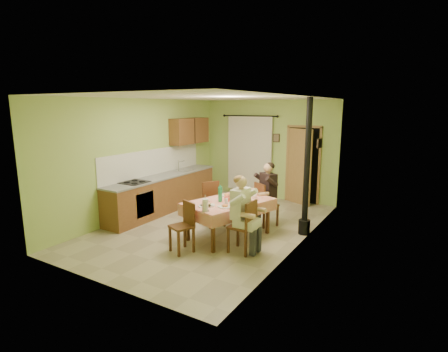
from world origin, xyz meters
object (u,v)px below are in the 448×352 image
Objects in this scene: man_far at (267,187)px; stove_flue at (306,186)px; chair_near at (182,236)px; chair_left at (214,212)px; man_right at (242,205)px; dining_table at (229,219)px; chair_right at (242,237)px; chair_far at (266,212)px.

stove_flue is at bearing 26.20° from man_far.
chair_near is 0.96× the size of chair_left.
chair_near is at bearing 121.37° from man_right.
chair_left is (-0.65, 0.46, -0.09)m from dining_table.
chair_right is (0.94, 0.55, 0.00)m from chair_near.
man_right is (-0.01, 0.00, 0.59)m from chair_right.
dining_table is at bearing -143.02° from stove_flue.
man_far is at bearing 173.17° from stove_flue.
dining_table is at bearing 49.15° from chair_right.
dining_table is 0.80m from chair_left.
chair_right reaches higher than dining_table.
chair_left is at bearing 162.49° from dining_table.
man_far is (-0.23, 1.58, 0.59)m from chair_right.
chair_far is at bearing 9.35° from chair_right.
stove_flue is at bearing -106.75° from chair_near.
chair_left is 0.34× the size of stove_flue.
chair_near is at bearing -128.65° from stove_flue.
chair_near is 0.66× the size of man_far.
chair_far is 1.16m from chair_left.
chair_near is 1.56m from chair_left.
stove_flue is (1.92, 0.50, 0.73)m from chair_left.
chair_near is 1.23m from man_right.
chair_right is 1.58m from chair_left.
chair_left is 0.70× the size of man_right.
man_far is (0.71, 2.14, 0.59)m from chair_near.
stove_flue is (0.68, 1.47, 0.73)m from chair_right.
dining_table is 0.92m from man_right.
chair_right is at bearing -23.91° from dining_table.
stove_flue reaches higher than man_far.
chair_far is 0.59m from man_far.
man_far is at bearing 155.05° from chair_left.
chair_near is 2.70m from stove_flue.
man_far and man_right have the same top height.
man_far is at bearing 8.52° from man_right.
dining_table is 2.16× the size of chair_near.
chair_near is (-0.70, -2.13, -0.00)m from chair_far.
dining_table is at bearing -86.41° from chair_near.
chair_near is 0.66× the size of man_right.
stove_flue reaches higher than chair_left.
man_right is at bearing 90.00° from chair_right.
dining_table is 2.04× the size of chair_right.
stove_flue reaches higher than chair_right.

